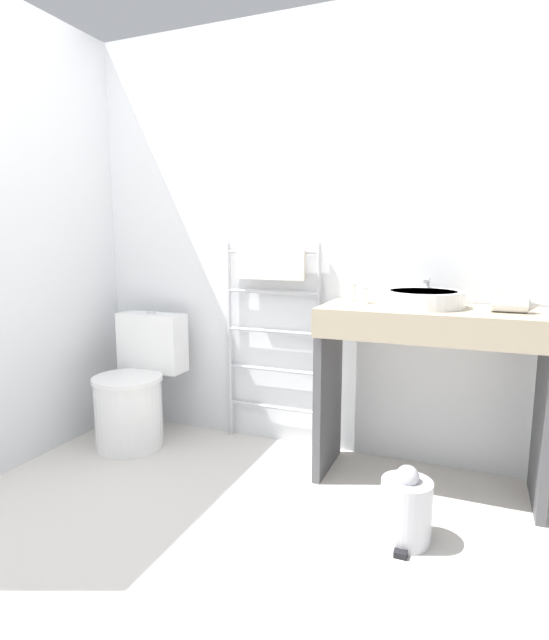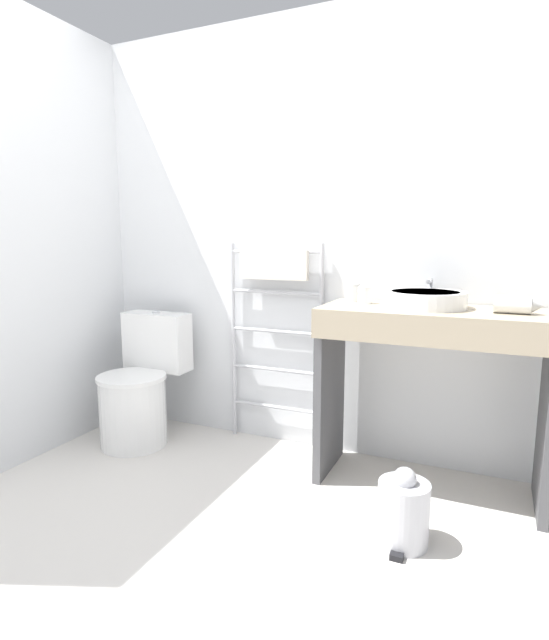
% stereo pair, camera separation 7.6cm
% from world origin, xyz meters
% --- Properties ---
extents(ground_plane, '(12.00, 12.00, 0.00)m').
position_xyz_m(ground_plane, '(0.00, 0.00, 0.00)').
color(ground_plane, silver).
extents(wall_back, '(2.84, 0.12, 2.37)m').
position_xyz_m(wall_back, '(0.00, 1.57, 1.19)').
color(wall_back, silver).
rests_on(wall_back, ground_plane).
extents(wall_side, '(0.12, 2.23, 2.37)m').
position_xyz_m(wall_side, '(-1.36, 0.75, 1.19)').
color(wall_side, silver).
rests_on(wall_side, ground_plane).
extents(toilet, '(0.41, 0.52, 0.76)m').
position_xyz_m(toilet, '(-0.91, 1.16, 0.31)').
color(toilet, white).
rests_on(toilet, ground_plane).
extents(towel_radiator, '(0.57, 0.06, 1.17)m').
position_xyz_m(towel_radiator, '(-0.18, 1.46, 0.83)').
color(towel_radiator, silver).
rests_on(towel_radiator, ground_plane).
extents(vanity_counter, '(1.02, 0.47, 0.87)m').
position_xyz_m(vanity_counter, '(0.71, 1.25, 0.60)').
color(vanity_counter, gray).
rests_on(vanity_counter, ground_plane).
extents(sink_basin, '(0.38, 0.38, 0.08)m').
position_xyz_m(sink_basin, '(0.67, 1.29, 0.91)').
color(sink_basin, white).
rests_on(sink_basin, vanity_counter).
extents(faucet, '(0.02, 0.10, 0.12)m').
position_xyz_m(faucet, '(0.67, 1.46, 0.95)').
color(faucet, silver).
rests_on(faucet, vanity_counter).
extents(cup_near_wall, '(0.07, 0.07, 0.09)m').
position_xyz_m(cup_near_wall, '(0.30, 1.39, 0.92)').
color(cup_near_wall, white).
rests_on(cup_near_wall, vanity_counter).
extents(cup_near_edge, '(0.07, 0.07, 0.08)m').
position_xyz_m(cup_near_edge, '(0.38, 1.32, 0.91)').
color(cup_near_edge, white).
rests_on(cup_near_edge, vanity_counter).
extents(hair_dryer, '(0.20, 0.17, 0.08)m').
position_xyz_m(hair_dryer, '(1.04, 1.26, 0.91)').
color(hair_dryer, white).
rests_on(hair_dryer, vanity_counter).
extents(trash_bin, '(0.20, 0.23, 0.32)m').
position_xyz_m(trash_bin, '(0.69, 0.76, 0.14)').
color(trash_bin, '#B7B7BC').
rests_on(trash_bin, ground_plane).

